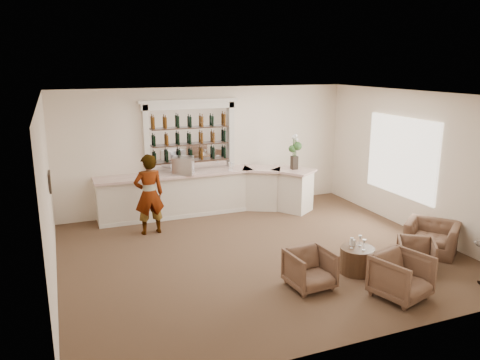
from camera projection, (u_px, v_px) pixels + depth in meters
name	position (u px, v px, depth m)	size (l,w,h in m)	color
ground	(259.00, 253.00, 9.88)	(8.00, 8.00, 0.00)	brown
room_shell	(254.00, 138.00, 10.01)	(8.04, 7.02, 3.32)	#F6E3CC
bar_counter	(208.00, 192.00, 12.38)	(5.72, 1.80, 1.14)	#EFE4D0
back_bar_alcove	(190.00, 136.00, 12.28)	(2.64, 0.25, 3.00)	white
cocktail_table	(357.00, 260.00, 8.92)	(0.65, 0.65, 0.50)	#45301E
sommelier	(149.00, 194.00, 10.82)	(0.69, 0.45, 1.90)	gray
armchair_left	(310.00, 269.00, 8.30)	(0.75, 0.77, 0.70)	brown
armchair_center	(401.00, 276.00, 7.93)	(0.83, 0.85, 0.77)	brown
armchair_right	(416.00, 255.00, 8.99)	(0.67, 0.69, 0.63)	brown
armchair_far	(432.00, 237.00, 9.85)	(1.03, 0.90, 0.67)	brown
espresso_machine	(183.00, 166.00, 11.90)	(0.51, 0.43, 0.45)	silver
flower_vase	(295.00, 150.00, 12.41)	(0.25, 0.25, 0.94)	black
wine_glass_bar_left	(231.00, 166.00, 12.40)	(0.07, 0.07, 0.21)	white
wine_glass_bar_right	(229.00, 166.00, 12.41)	(0.07, 0.07, 0.21)	white
wine_glass_tbl_a	(352.00, 243.00, 8.82)	(0.07, 0.07, 0.21)	white
wine_glass_tbl_b	(360.00, 241.00, 8.94)	(0.07, 0.07, 0.21)	white
wine_glass_tbl_c	(364.00, 245.00, 8.73)	(0.07, 0.07, 0.21)	white
napkin_holder	(353.00, 243.00, 8.96)	(0.08, 0.08, 0.12)	white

